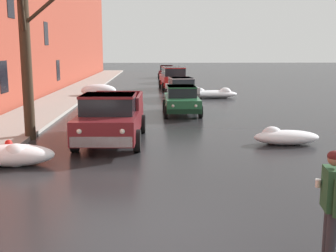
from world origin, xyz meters
TOP-DOWN VIEW (x-y plane):
  - ground_plane at (0.00, 0.00)m, footprint 200.00×200.00m
  - left_sidewalk_slab at (-5.84, 18.00)m, footprint 2.82×80.00m
  - brick_townhouse_facade at (-7.75, 18.00)m, footprint 0.63×80.00m
  - snow_bank_along_left_kerb at (4.12, 21.35)m, footprint 3.20×1.22m
  - snow_bank_mid_block_left at (-3.73, 22.14)m, footprint 2.41×1.29m
  - snow_bank_near_corner_right at (4.50, 7.08)m, footprint 2.25×0.95m
  - snow_bank_along_right_kerb at (-3.95, 4.64)m, footprint 2.38×1.00m
  - bare_tree_second_along_sidewalk at (-4.42, 8.16)m, footprint 1.96×2.92m
  - pickup_truck_maroon_approaching_near_lane at (-1.47, 7.63)m, footprint 2.33×5.26m
  - sedan_green_parked_kerbside_close at (1.44, 14.17)m, footprint 1.84×4.03m
  - sedan_silver_parked_kerbside_mid at (1.89, 20.68)m, footprint 2.17×3.98m
  - suv_red_parked_far_down_block at (1.70, 27.72)m, footprint 2.33×4.91m
  - sedan_darkblue_queued_behind_truck at (1.93, 34.63)m, footprint 1.97×3.99m
  - sedan_maroon_at_far_intersection at (1.66, 42.41)m, footprint 2.05×4.05m
  - pedestrian_with_coffee at (2.63, -1.08)m, footprint 0.36×0.64m
  - fire_hydrant at (-4.11, 4.82)m, footprint 0.42×0.22m

SIDE VIEW (x-z plane):
  - ground_plane at x=0.00m, z-range 0.00..0.00m
  - left_sidewalk_slab at x=-5.84m, z-range 0.00..0.14m
  - snow_bank_near_corner_right at x=4.50m, z-range -0.05..0.56m
  - snow_bank_along_left_kerb at x=4.12m, z-range -0.07..0.63m
  - snow_bank_along_right_kerb at x=-3.95m, z-range -0.02..0.64m
  - fire_hydrant at x=-4.11m, z-range 0.00..0.71m
  - snow_bank_mid_block_left at x=-3.73m, z-range -0.01..0.88m
  - sedan_silver_parked_kerbside_mid at x=1.89m, z-range 0.04..1.46m
  - sedan_maroon_at_far_intersection at x=1.66m, z-range 0.04..1.46m
  - sedan_green_parked_kerbside_close at x=1.44m, z-range 0.04..1.46m
  - sedan_darkblue_queued_behind_truck at x=1.93m, z-range 0.04..1.46m
  - pickup_truck_maroon_approaching_near_lane at x=-1.47m, z-range 0.00..1.76m
  - suv_red_parked_far_down_block at x=1.70m, z-range 0.08..1.90m
  - pedestrian_with_coffee at x=2.63m, z-range 0.16..1.92m
  - bare_tree_second_along_sidewalk at x=-4.42m, z-range 0.13..6.79m
  - brick_townhouse_facade at x=-7.75m, z-range 0.00..10.60m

